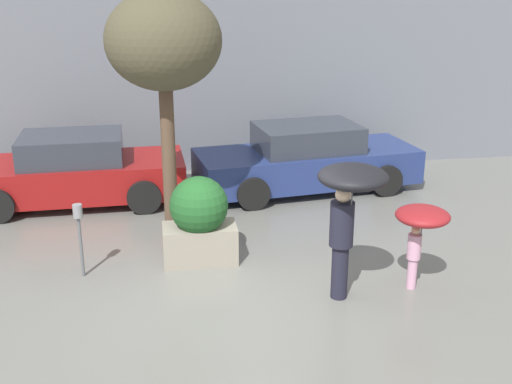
{
  "coord_description": "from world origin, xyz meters",
  "views": [
    {
      "loc": [
        -0.82,
        -7.95,
        4.39
      ],
      "look_at": [
        0.65,
        1.6,
        1.05
      ],
      "focal_mm": 45.0,
      "sensor_mm": 36.0,
      "label": 1
    }
  ],
  "objects_px": {
    "planter_box": "(199,219)",
    "person_child": "(421,222)",
    "street_tree": "(164,44)",
    "parking_meter": "(79,225)",
    "person_adult": "(349,197)",
    "parked_car_far": "(74,172)",
    "parked_car_near": "(307,160)"
  },
  "relations": [
    {
      "from": "person_child",
      "to": "parked_car_near",
      "type": "height_order",
      "value": "parked_car_near"
    },
    {
      "from": "person_child",
      "to": "parked_car_far",
      "type": "xyz_separation_m",
      "value": [
        -5.28,
        4.56,
        -0.42
      ]
    },
    {
      "from": "person_adult",
      "to": "parked_car_near",
      "type": "height_order",
      "value": "person_adult"
    },
    {
      "from": "planter_box",
      "to": "parking_meter",
      "type": "xyz_separation_m",
      "value": [
        -1.79,
        -0.26,
        0.12
      ]
    },
    {
      "from": "planter_box",
      "to": "parked_car_near",
      "type": "height_order",
      "value": "planter_box"
    },
    {
      "from": "person_child",
      "to": "parking_meter",
      "type": "distance_m",
      "value": 4.97
    },
    {
      "from": "parked_car_far",
      "to": "street_tree",
      "type": "bearing_deg",
      "value": -139.47
    },
    {
      "from": "planter_box",
      "to": "parked_car_near",
      "type": "bearing_deg",
      "value": 52.64
    },
    {
      "from": "planter_box",
      "to": "person_child",
      "type": "xyz_separation_m",
      "value": [
        3.02,
        -1.45,
        0.34
      ]
    },
    {
      "from": "parked_car_near",
      "to": "parking_meter",
      "type": "relative_size",
      "value": 4.14
    },
    {
      "from": "street_tree",
      "to": "parking_meter",
      "type": "height_order",
      "value": "street_tree"
    },
    {
      "from": "parked_car_near",
      "to": "parked_car_far",
      "type": "relative_size",
      "value": 1.1
    },
    {
      "from": "parked_car_far",
      "to": "person_adult",
      "type": "bearing_deg",
      "value": -140.27
    },
    {
      "from": "person_child",
      "to": "street_tree",
      "type": "height_order",
      "value": "street_tree"
    },
    {
      "from": "parked_car_far",
      "to": "parking_meter",
      "type": "relative_size",
      "value": 3.77
    },
    {
      "from": "person_adult",
      "to": "parked_car_near",
      "type": "distance_m",
      "value": 4.93
    },
    {
      "from": "person_adult",
      "to": "parked_car_far",
      "type": "bearing_deg",
      "value": -171.88
    },
    {
      "from": "parked_car_near",
      "to": "street_tree",
      "type": "bearing_deg",
      "value": 118.75
    },
    {
      "from": "street_tree",
      "to": "person_child",
      "type": "bearing_deg",
      "value": -36.48
    },
    {
      "from": "person_child",
      "to": "parked_car_far",
      "type": "height_order",
      "value": "parked_car_far"
    },
    {
      "from": "planter_box",
      "to": "person_child",
      "type": "bearing_deg",
      "value": -25.59
    },
    {
      "from": "parked_car_far",
      "to": "parking_meter",
      "type": "height_order",
      "value": "parked_car_far"
    },
    {
      "from": "person_adult",
      "to": "person_child",
      "type": "relative_size",
      "value": 1.55
    },
    {
      "from": "person_adult",
      "to": "parked_car_far",
      "type": "distance_m",
      "value": 6.34
    },
    {
      "from": "person_child",
      "to": "street_tree",
      "type": "relative_size",
      "value": 0.31
    },
    {
      "from": "planter_box",
      "to": "parking_meter",
      "type": "height_order",
      "value": "planter_box"
    },
    {
      "from": "parking_meter",
      "to": "person_child",
      "type": "bearing_deg",
      "value": -13.8
    },
    {
      "from": "person_adult",
      "to": "street_tree",
      "type": "distance_m",
      "value": 3.96
    },
    {
      "from": "planter_box",
      "to": "street_tree",
      "type": "height_order",
      "value": "street_tree"
    },
    {
      "from": "person_adult",
      "to": "parking_meter",
      "type": "xyz_separation_m",
      "value": [
        -3.71,
        1.32,
        -0.7
      ]
    },
    {
      "from": "parked_car_near",
      "to": "parked_car_far",
      "type": "xyz_separation_m",
      "value": [
        -4.73,
        -0.12,
        -0.0
      ]
    },
    {
      "from": "parked_car_near",
      "to": "parking_meter",
      "type": "bearing_deg",
      "value": 121.56
    }
  ]
}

